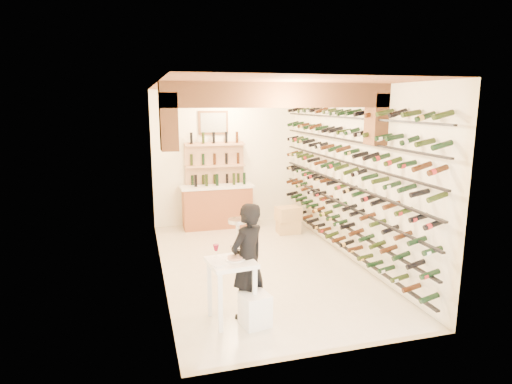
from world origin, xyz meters
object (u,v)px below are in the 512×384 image
(tasting_table, at_px, (231,271))
(chrome_barstool, at_px, (238,235))
(wine_rack, at_px, (340,178))
(person, at_px, (248,261))
(white_stool, at_px, (255,309))
(crate_lower, at_px, (288,227))
(back_counter, at_px, (217,205))

(tasting_table, bearing_deg, chrome_barstool, 67.49)
(wine_rack, height_order, chrome_barstool, wine_rack)
(person, bearing_deg, white_stool, 63.46)
(white_stool, relative_size, person, 0.27)
(wine_rack, bearing_deg, tasting_table, -142.79)
(tasting_table, height_order, white_stool, tasting_table)
(wine_rack, xyz_separation_m, white_stool, (-2.21, -2.10, -1.33))
(wine_rack, distance_m, person, 2.99)
(person, relative_size, crate_lower, 3.23)
(person, height_order, crate_lower, person)
(white_stool, xyz_separation_m, crate_lower, (1.83, 3.82, -0.07))
(wine_rack, bearing_deg, person, -140.73)
(wine_rack, height_order, person, wine_rack)
(person, bearing_deg, crate_lower, -151.41)
(tasting_table, bearing_deg, person, 4.67)
(back_counter, relative_size, tasting_table, 1.63)
(tasting_table, xyz_separation_m, person, (0.24, 0.05, 0.10))
(person, distance_m, crate_lower, 4.07)
(white_stool, distance_m, crate_lower, 4.24)
(wine_rack, height_order, tasting_table, wine_rack)
(crate_lower, bearing_deg, person, -117.70)
(tasting_table, height_order, chrome_barstool, tasting_table)
(chrome_barstool, bearing_deg, person, -99.86)
(person, height_order, chrome_barstool, person)
(person, distance_m, chrome_barstool, 2.36)
(white_stool, xyz_separation_m, person, (-0.03, 0.26, 0.59))
(back_counter, relative_size, chrome_barstool, 2.23)
(person, bearing_deg, tasting_table, -21.74)
(white_stool, bearing_deg, chrome_barstool, 81.87)
(wine_rack, distance_m, back_counter, 3.38)
(wine_rack, xyz_separation_m, tasting_table, (-2.48, -1.89, -0.84))
(wine_rack, bearing_deg, crate_lower, 102.33)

